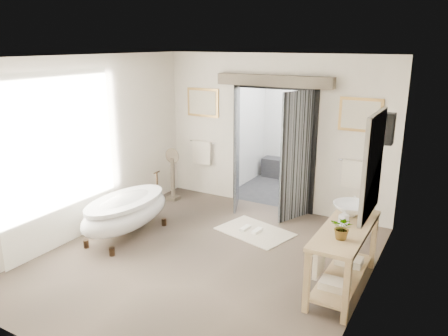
{
  "coord_description": "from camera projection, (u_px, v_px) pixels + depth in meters",
  "views": [
    {
      "loc": [
        3.13,
        -4.92,
        3.09
      ],
      "look_at": [
        0.0,
        0.6,
        1.25
      ],
      "focal_mm": 35.0,
      "sensor_mm": 36.0,
      "label": 1
    }
  ],
  "objects": [
    {
      "name": "ground_plane",
      "position": [
        204.0,
        259.0,
        6.46
      ],
      "size": [
        5.0,
        5.0,
        0.0
      ],
      "primitive_type": "plane",
      "color": "brown"
    },
    {
      "name": "room_shell",
      "position": [
        195.0,
        137.0,
        5.85
      ],
      "size": [
        4.52,
        5.02,
        2.91
      ],
      "color": "beige",
      "rests_on": "ground_plane"
    },
    {
      "name": "shower_room",
      "position": [
        300.0,
        146.0,
        9.54
      ],
      "size": [
        2.22,
        2.01,
        2.51
      ],
      "color": "#25252A",
      "rests_on": "ground_plane"
    },
    {
      "name": "back_wall_dressing",
      "position": [
        270.0,
        129.0,
        7.96
      ],
      "size": [
        3.82,
        0.78,
        2.52
      ],
      "color": "black",
      "rests_on": "ground_plane"
    },
    {
      "name": "clawfoot_tub",
      "position": [
        126.0,
        211.0,
        7.1
      ],
      "size": [
        0.81,
        1.82,
        0.89
      ],
      "color": "#352415",
      "rests_on": "ground_plane"
    },
    {
      "name": "vanity",
      "position": [
        342.0,
        252.0,
        5.57
      ],
      "size": [
        0.57,
        1.6,
        0.85
      ],
      "color": "tan",
      "rests_on": "ground_plane"
    },
    {
      "name": "pedestal_mirror",
      "position": [
        173.0,
        178.0,
        8.75
      ],
      "size": [
        0.32,
        0.21,
        1.08
      ],
      "color": "brown",
      "rests_on": "ground_plane"
    },
    {
      "name": "rug",
      "position": [
        255.0,
        232.0,
        7.37
      ],
      "size": [
        1.36,
        1.08,
        0.01
      ],
      "primitive_type": "cube",
      "rotation": [
        0.0,
        0.0,
        -0.26
      ],
      "color": "beige",
      "rests_on": "ground_plane"
    },
    {
      "name": "slippers",
      "position": [
        251.0,
        229.0,
        7.38
      ],
      "size": [
        0.33,
        0.25,
        0.05
      ],
      "color": "white",
      "rests_on": "rug"
    },
    {
      "name": "basin",
      "position": [
        352.0,
        210.0,
        5.82
      ],
      "size": [
        0.54,
        0.54,
        0.17
      ],
      "primitive_type": "imported",
      "rotation": [
        0.0,
        0.0,
        -0.06
      ],
      "color": "white",
      "rests_on": "vanity"
    },
    {
      "name": "plant",
      "position": [
        343.0,
        228.0,
        5.11
      ],
      "size": [
        0.28,
        0.25,
        0.29
      ],
      "primitive_type": "imported",
      "rotation": [
        0.0,
        0.0,
        -0.1
      ],
      "color": "gray",
      "rests_on": "vanity"
    },
    {
      "name": "soap_bottle_a",
      "position": [
        344.0,
        217.0,
        5.51
      ],
      "size": [
        0.12,
        0.13,
        0.21
      ],
      "primitive_type": "imported",
      "rotation": [
        0.0,
        0.0,
        -0.36
      ],
      "color": "gray",
      "rests_on": "vanity"
    },
    {
      "name": "soap_bottle_b",
      "position": [
        354.0,
        202.0,
        6.08
      ],
      "size": [
        0.16,
        0.16,
        0.18
      ],
      "primitive_type": "imported",
      "rotation": [
        0.0,
        0.0,
        0.17
      ],
      "color": "gray",
      "rests_on": "vanity"
    }
  ]
}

